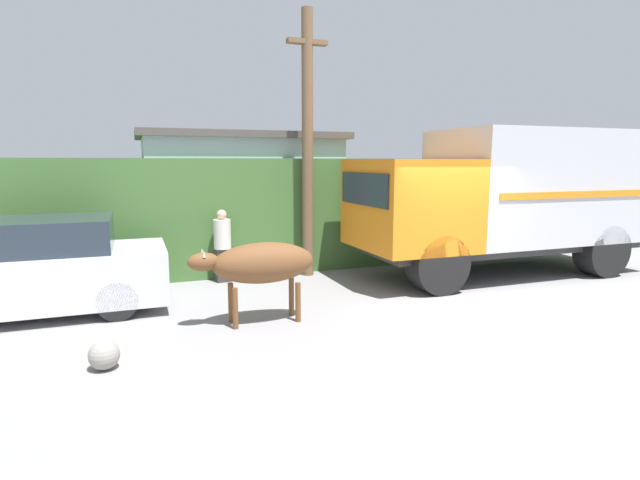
{
  "coord_description": "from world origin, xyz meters",
  "views": [
    {
      "loc": [
        -5.75,
        -7.69,
        2.59
      ],
      "look_at": [
        -2.6,
        0.77,
        1.17
      ],
      "focal_mm": 28.0,
      "sensor_mm": 36.0,
      "label": 1
    }
  ],
  "objects_px": {
    "cargo_truck": "(511,195)",
    "brown_cow": "(261,264)",
    "roadside_rock": "(104,355)",
    "parked_suv": "(32,269)",
    "pedestrian_on_hill": "(222,243)",
    "utility_pole": "(308,142)"
  },
  "relations": [
    {
      "from": "cargo_truck",
      "to": "brown_cow",
      "type": "distance_m",
      "value": 6.48
    },
    {
      "from": "cargo_truck",
      "to": "roadside_rock",
      "type": "height_order",
      "value": "cargo_truck"
    },
    {
      "from": "brown_cow",
      "to": "roadside_rock",
      "type": "relative_size",
      "value": 5.36
    },
    {
      "from": "parked_suv",
      "to": "pedestrian_on_hill",
      "type": "height_order",
      "value": "parked_suv"
    },
    {
      "from": "brown_cow",
      "to": "utility_pole",
      "type": "bearing_deg",
      "value": 56.28
    },
    {
      "from": "brown_cow",
      "to": "roadside_rock",
      "type": "distance_m",
      "value": 2.7
    },
    {
      "from": "cargo_truck",
      "to": "pedestrian_on_hill",
      "type": "height_order",
      "value": "cargo_truck"
    },
    {
      "from": "brown_cow",
      "to": "utility_pole",
      "type": "distance_m",
      "value": 4.08
    },
    {
      "from": "cargo_truck",
      "to": "roadside_rock",
      "type": "relative_size",
      "value": 18.59
    },
    {
      "from": "brown_cow",
      "to": "parked_suv",
      "type": "distance_m",
      "value": 3.95
    },
    {
      "from": "pedestrian_on_hill",
      "to": "utility_pole",
      "type": "bearing_deg",
      "value": 171.09
    },
    {
      "from": "cargo_truck",
      "to": "pedestrian_on_hill",
      "type": "distance_m",
      "value": 6.61
    },
    {
      "from": "utility_pole",
      "to": "roadside_rock",
      "type": "relative_size",
      "value": 15.45
    },
    {
      "from": "pedestrian_on_hill",
      "to": "roadside_rock",
      "type": "height_order",
      "value": "pedestrian_on_hill"
    },
    {
      "from": "brown_cow",
      "to": "cargo_truck",
      "type": "bearing_deg",
      "value": 11.29
    },
    {
      "from": "cargo_truck",
      "to": "brown_cow",
      "type": "height_order",
      "value": "cargo_truck"
    },
    {
      "from": "parked_suv",
      "to": "brown_cow",
      "type": "bearing_deg",
      "value": -23.91
    },
    {
      "from": "parked_suv",
      "to": "roadside_rock",
      "type": "xyz_separation_m",
      "value": [
        1.23,
        -2.89,
        -0.61
      ]
    },
    {
      "from": "parked_suv",
      "to": "utility_pole",
      "type": "xyz_separation_m",
      "value": [
        5.38,
        1.27,
        2.24
      ]
    },
    {
      "from": "cargo_truck",
      "to": "parked_suv",
      "type": "xyz_separation_m",
      "value": [
        -9.78,
        0.23,
        -1.05
      ]
    },
    {
      "from": "cargo_truck",
      "to": "brown_cow",
      "type": "relative_size",
      "value": 3.47
    },
    {
      "from": "cargo_truck",
      "to": "utility_pole",
      "type": "bearing_deg",
      "value": 158.32
    }
  ]
}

